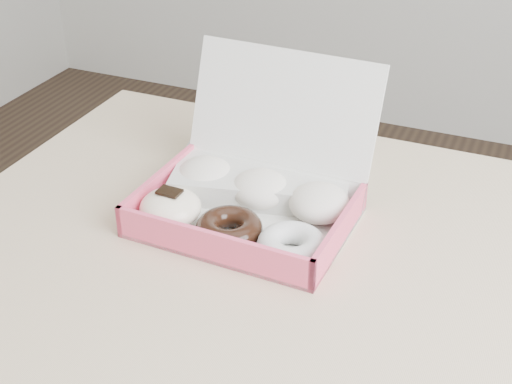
% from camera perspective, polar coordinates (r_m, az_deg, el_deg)
% --- Properties ---
extents(table, '(1.20, 0.80, 0.75)m').
position_cam_1_polar(table, '(0.96, 7.93, -10.66)').
color(table, tan).
rests_on(table, ground).
extents(donut_box, '(0.30, 0.28, 0.21)m').
position_cam_1_polar(donut_box, '(1.01, -0.59, -0.38)').
color(donut_box, white).
rests_on(donut_box, table).
extents(newspapers, '(0.30, 0.26, 0.04)m').
position_cam_1_polar(newspapers, '(1.10, 0.81, 1.86)').
color(newspapers, silver).
rests_on(newspapers, table).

